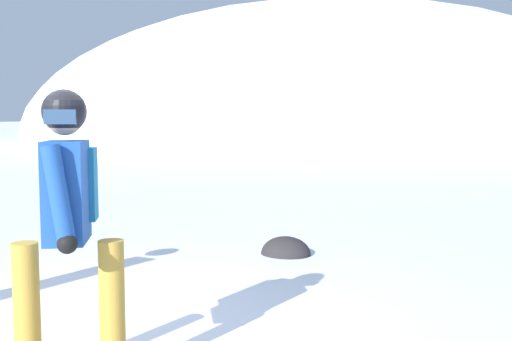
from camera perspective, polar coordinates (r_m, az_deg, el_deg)
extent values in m
ellipsoid|color=white|center=(37.42, 6.23, 2.77)|extent=(37.41, 33.67, 16.58)
cylinder|color=#BC8E33|center=(3.67, -13.65, -12.82)|extent=(0.15, 0.15, 0.82)
cylinder|color=#BC8E33|center=(3.75, -21.15, -12.64)|extent=(0.15, 0.15, 0.82)
cube|color=#1E4C9E|center=(3.55, -17.74, -1.94)|extent=(0.38, 0.42, 0.58)
cylinder|color=#1E4C9E|center=(3.78, -17.15, -1.51)|extent=(0.20, 0.18, 0.57)
cylinder|color=#1E4C9E|center=(3.33, -18.41, -2.43)|extent=(0.20, 0.18, 0.57)
sphere|color=black|center=(3.83, -16.41, -5.19)|extent=(0.11, 0.11, 0.11)
sphere|color=black|center=(3.34, -17.67, -6.72)|extent=(0.11, 0.11, 0.11)
cube|color=teal|center=(3.75, -17.24, -1.26)|extent=(0.33, 0.30, 0.44)
cube|color=teal|center=(3.85, -16.97, -2.28)|extent=(0.20, 0.16, 0.20)
sphere|color=tan|center=(3.53, -17.93, 4.93)|extent=(0.21, 0.21, 0.21)
sphere|color=black|center=(3.53, -17.95, 5.41)|extent=(0.25, 0.25, 0.25)
cube|color=navy|center=(3.40, -18.31, 4.92)|extent=(0.16, 0.12, 0.08)
ellipsoid|color=#282628|center=(6.82, 2.89, -8.03)|extent=(0.58, 0.49, 0.41)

